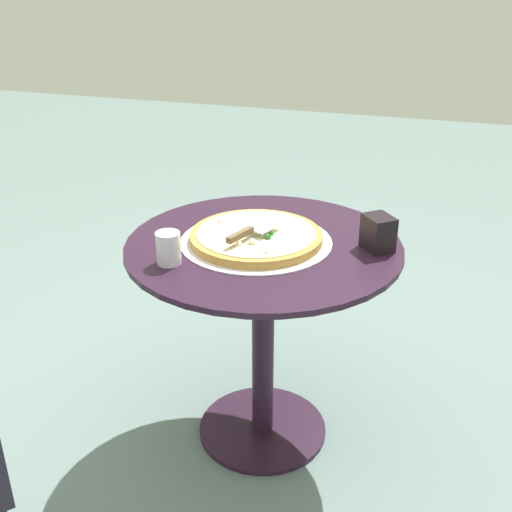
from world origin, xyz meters
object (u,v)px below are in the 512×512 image
object	(u,v)px
pizza_server	(250,230)
drinking_cup	(168,248)
pizza_on_tray	(256,237)
patio_table	(263,300)
napkin_dispenser	(378,233)

from	to	relation	value
pizza_server	drinking_cup	bearing A→B (deg)	42.79
pizza_on_tray	pizza_server	world-z (taller)	pizza_server
patio_table	pizza_on_tray	distance (m)	0.22
pizza_server	drinking_cup	world-z (taller)	drinking_cup
pizza_on_tray	patio_table	bearing A→B (deg)	-178.39
drinking_cup	napkin_dispenser	xyz separation A→B (m)	(-0.55, -0.28, 0.01)
pizza_server	napkin_dispenser	xyz separation A→B (m)	(-0.36, -0.10, -0.00)
pizza_on_tray	napkin_dispenser	size ratio (longest dim) A/B	4.46
patio_table	drinking_cup	distance (m)	0.39
drinking_cup	pizza_server	bearing A→B (deg)	-137.21
pizza_server	napkin_dispenser	bearing A→B (deg)	-164.34
drinking_cup	patio_table	bearing A→B (deg)	-135.04
patio_table	napkin_dispenser	distance (m)	0.42
patio_table	pizza_server	size ratio (longest dim) A/B	3.95
patio_table	napkin_dispenser	size ratio (longest dim) A/B	8.10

